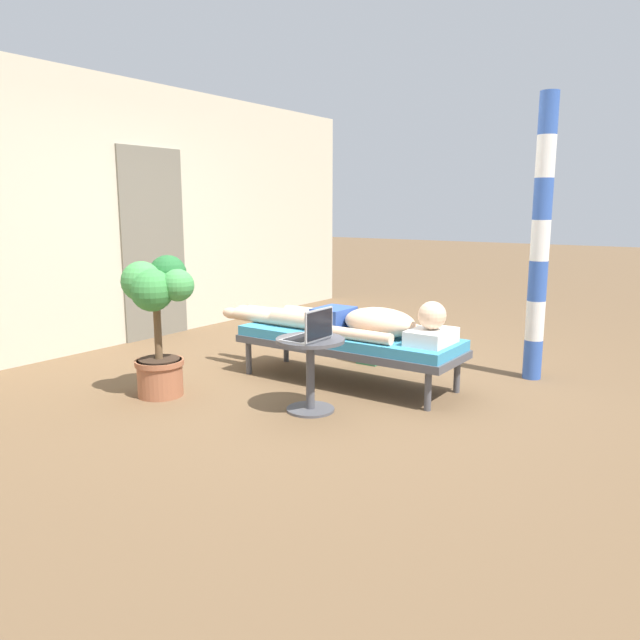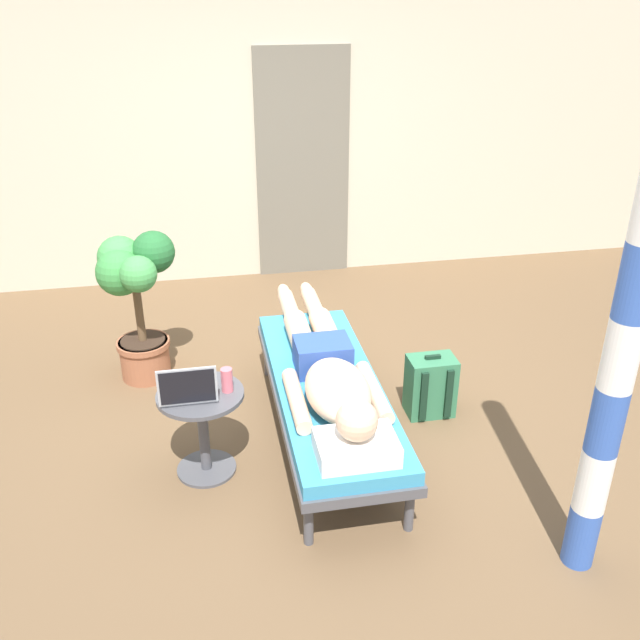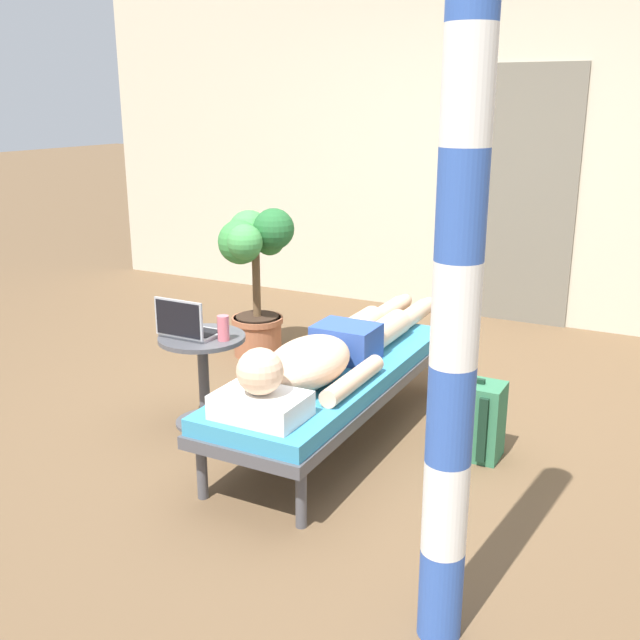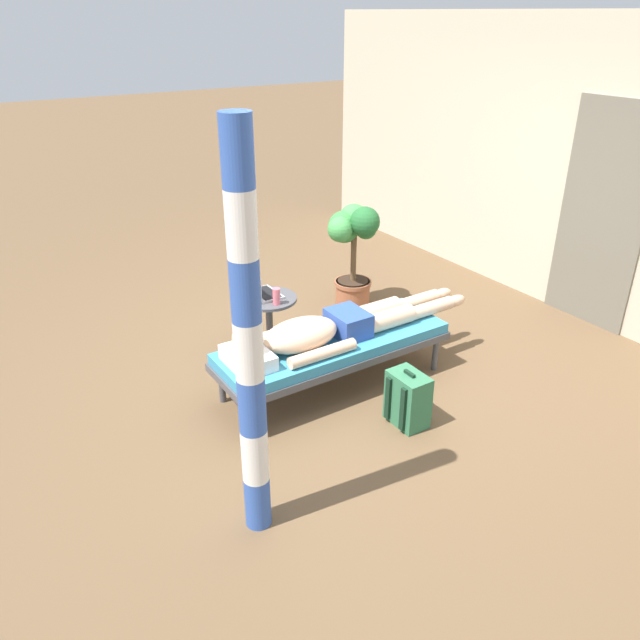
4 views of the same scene
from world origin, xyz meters
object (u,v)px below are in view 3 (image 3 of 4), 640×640
(drink_glass, at_px, (223,328))
(potted_plant, at_px, (255,264))
(lounge_chair, at_px, (335,379))
(person_reclining, at_px, (330,352))
(laptop, at_px, (187,327))
(backpack, at_px, (473,419))
(porch_post, at_px, (456,314))
(side_table, at_px, (203,364))

(drink_glass, distance_m, potted_plant, 1.26)
(lounge_chair, height_order, potted_plant, potted_plant)
(person_reclining, height_order, drink_glass, person_reclining)
(person_reclining, height_order, laptop, laptop)
(laptop, height_order, drink_glass, laptop)
(backpack, bearing_deg, porch_post, -77.85)
(laptop, xyz_separation_m, drink_glass, (0.21, 0.05, 0.01))
(drink_glass, bearing_deg, potted_plant, 114.76)
(laptop, distance_m, drink_glass, 0.22)
(lounge_chair, xyz_separation_m, potted_plant, (-1.11, 0.97, 0.32))
(drink_glass, xyz_separation_m, porch_post, (1.59, -1.03, 0.56))
(side_table, xyz_separation_m, laptop, (-0.06, -0.05, 0.23))
(backpack, bearing_deg, drink_glass, -165.57)
(side_table, bearing_deg, lounge_chair, 12.44)
(laptop, bearing_deg, potted_plant, 104.89)
(side_table, distance_m, porch_post, 2.18)
(person_reclining, relative_size, backpack, 5.12)
(lounge_chair, distance_m, backpack, 0.75)
(side_table, bearing_deg, person_reclining, 8.35)
(lounge_chair, bearing_deg, person_reclining, -90.00)
(person_reclining, xyz_separation_m, porch_post, (1.01, -1.14, 0.64))
(drink_glass, xyz_separation_m, backpack, (1.30, 0.33, -0.40))
(person_reclining, xyz_separation_m, side_table, (-0.74, -0.11, -0.16))
(drink_glass, distance_m, backpack, 1.40)
(person_reclining, bearing_deg, lounge_chair, 90.00)
(potted_plant, height_order, porch_post, porch_post)
(person_reclining, distance_m, backpack, 0.81)
(potted_plant, bearing_deg, side_table, -71.69)
(side_table, bearing_deg, potted_plant, 108.31)
(side_table, relative_size, porch_post, 0.23)
(person_reclining, distance_m, side_table, 0.76)
(laptop, xyz_separation_m, backpack, (1.51, 0.38, -0.39))
(potted_plant, relative_size, porch_post, 0.46)
(person_reclining, height_order, backpack, person_reclining)
(lounge_chair, relative_size, side_table, 3.60)
(lounge_chair, distance_m, porch_post, 1.76)
(person_reclining, relative_size, porch_post, 0.94)
(lounge_chair, xyz_separation_m, drink_glass, (-0.59, -0.17, 0.25))
(person_reclining, height_order, porch_post, porch_post)
(lounge_chair, relative_size, person_reclining, 0.87)
(laptop, relative_size, backpack, 0.73)
(drink_glass, height_order, porch_post, porch_post)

